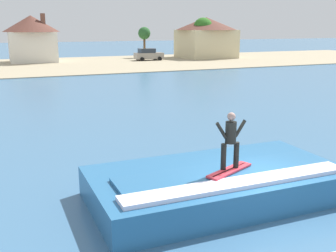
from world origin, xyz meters
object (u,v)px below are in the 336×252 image
object	(u,v)px
house_small_cottage	(32,36)
car_far_shore	(148,55)
wave_crest	(218,184)
surfer	(231,138)
house_gabled_white	(206,36)
surfboard	(229,170)
tree_tall_bare	(144,34)
tree_short_bushy	(203,28)

from	to	relation	value
house_small_cottage	car_far_shore	bearing A→B (deg)	-12.86
wave_crest	surfer	distance (m)	1.60
wave_crest	house_gabled_white	xyz separation A→B (m)	(26.08, 50.14, 3.10)
surfboard	house_small_cottage	xyz separation A→B (m)	(-0.96, 52.66, 2.67)
tree_tall_bare	house_gabled_white	bearing A→B (deg)	-22.38
wave_crest	tree_tall_bare	size ratio (longest dim) A/B	1.54
surfer	tree_tall_bare	bearing A→B (deg)	72.99
surfer	house_small_cottage	xyz separation A→B (m)	(-1.01, 52.59, 1.71)
tree_tall_bare	surfboard	bearing A→B (deg)	-107.03
surfboard	tree_tall_bare	world-z (taller)	tree_tall_bare
house_small_cottage	tree_short_bushy	xyz separation A→B (m)	(25.64, -3.45, 1.10)
surfboard	surfer	bearing A→B (deg)	60.41
wave_crest	surfer	world-z (taller)	surfer
house_gabled_white	house_small_cottage	bearing A→B (deg)	175.65
surfer	tree_short_bushy	size ratio (longest dim) A/B	0.26
surfboard	tree_tall_bare	xyz separation A→B (m)	(16.67, 54.44, 2.82)
house_gabled_white	tree_tall_bare	xyz separation A→B (m)	(-9.30, 3.83, 0.30)
house_gabled_white	tree_short_bushy	distance (m)	2.28
wave_crest	tree_tall_bare	xyz separation A→B (m)	(16.78, 53.97, 3.39)
house_small_cottage	tree_short_bushy	bearing A→B (deg)	-7.67
wave_crest	house_small_cottage	distance (m)	52.30
wave_crest	house_small_cottage	bearing A→B (deg)	90.94
surfboard	house_gabled_white	xyz separation A→B (m)	(25.97, 50.61, 2.53)
car_far_shore	house_gabled_white	xyz separation A→B (m)	(10.65, 1.67, 2.64)
tree_tall_bare	tree_short_bushy	world-z (taller)	tree_short_bushy
surfer	tree_short_bushy	bearing A→B (deg)	63.38
surfboard	house_gabled_white	bearing A→B (deg)	62.83
wave_crest	house_gabled_white	distance (m)	56.60
surfboard	tree_tall_bare	size ratio (longest dim) A/B	0.36
house_small_cottage	surfer	bearing A→B (deg)	-88.90
house_gabled_white	house_small_cottage	xyz separation A→B (m)	(-26.94, 2.05, 0.15)
house_small_cottage	surfboard	bearing A→B (deg)	-88.95
car_far_shore	tree_tall_bare	size ratio (longest dim) A/B	0.85
house_gabled_white	wave_crest	bearing A→B (deg)	-117.48
wave_crest	car_far_shore	distance (m)	50.87
car_far_shore	tree_tall_bare	distance (m)	6.37
surfboard	car_far_shore	bearing A→B (deg)	72.61
tree_short_bushy	house_gabled_white	bearing A→B (deg)	47.16
tree_short_bushy	tree_tall_bare	bearing A→B (deg)	146.84
house_gabled_white	house_small_cottage	size ratio (longest dim) A/B	1.26
surfboard	surfer	size ratio (longest dim) A/B	1.06
wave_crest	house_gabled_white	bearing A→B (deg)	62.52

